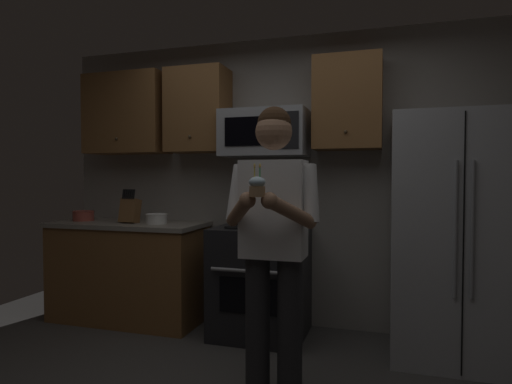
# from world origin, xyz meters

# --- Properties ---
(wall_back) EXTENTS (4.40, 0.10, 2.60)m
(wall_back) POSITION_xyz_m (0.00, 1.75, 1.30)
(wall_back) COLOR gray
(wall_back) RESTS_ON ground
(oven_range) EXTENTS (0.76, 0.70, 0.93)m
(oven_range) POSITION_xyz_m (-0.15, 1.36, 0.46)
(oven_range) COLOR black
(oven_range) RESTS_ON ground
(microwave) EXTENTS (0.74, 0.41, 0.40)m
(microwave) POSITION_xyz_m (-0.15, 1.48, 1.72)
(microwave) COLOR #9EA0A5
(refrigerator) EXTENTS (0.90, 0.75, 1.80)m
(refrigerator) POSITION_xyz_m (1.35, 1.32, 0.90)
(refrigerator) COLOR #B7BABF
(refrigerator) RESTS_ON ground
(cabinet_row_upper) EXTENTS (2.78, 0.36, 0.76)m
(cabinet_row_upper) POSITION_xyz_m (-0.72, 1.53, 1.95)
(cabinet_row_upper) COLOR brown
(counter_left) EXTENTS (1.44, 0.66, 0.92)m
(counter_left) POSITION_xyz_m (-1.45, 1.38, 0.46)
(counter_left) COLOR brown
(counter_left) RESTS_ON ground
(knife_block) EXTENTS (0.16, 0.15, 0.32)m
(knife_block) POSITION_xyz_m (-1.40, 1.33, 1.04)
(knife_block) COLOR brown
(knife_block) RESTS_ON counter_left
(bowl_large_white) EXTENTS (0.19, 0.19, 0.09)m
(bowl_large_white) POSITION_xyz_m (-1.13, 1.33, 0.97)
(bowl_large_white) COLOR white
(bowl_large_white) RESTS_ON counter_left
(bowl_small_colored) EXTENTS (0.20, 0.20, 0.09)m
(bowl_small_colored) POSITION_xyz_m (-1.95, 1.38, 0.97)
(bowl_small_colored) COLOR #B24C3F
(bowl_small_colored) RESTS_ON counter_left
(person) EXTENTS (0.60, 0.48, 1.76)m
(person) POSITION_xyz_m (0.22, 0.36, 1.00)
(person) COLOR #262628
(person) RESTS_ON ground
(cupcake) EXTENTS (0.09, 0.09, 0.17)m
(cupcake) POSITION_xyz_m (0.22, 0.03, 1.29)
(cupcake) COLOR #A87F56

